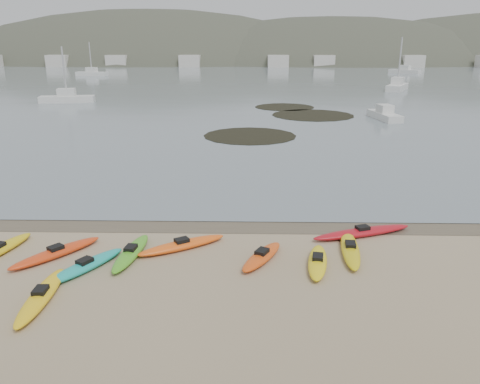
{
  "coord_description": "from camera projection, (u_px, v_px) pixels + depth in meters",
  "views": [
    {
      "loc": [
        0.45,
        -20.53,
        8.08
      ],
      "look_at": [
        0.0,
        0.0,
        1.5
      ],
      "focal_mm": 35.0,
      "sensor_mm": 36.0,
      "label": 1
    }
  ],
  "objects": [
    {
      "name": "ground",
      "position": [
        240.0,
        222.0,
        22.02
      ],
      "size": [
        600.0,
        600.0,
        0.0
      ],
      "primitive_type": "plane",
      "color": "tan",
      "rests_on": "ground"
    },
    {
      "name": "wet_sand",
      "position": [
        240.0,
        225.0,
        21.74
      ],
      "size": [
        60.0,
        60.0,
        0.0
      ],
      "primitive_type": "plane",
      "color": "brown",
      "rests_on": "ground"
    },
    {
      "name": "water",
      "position": [
        250.0,
        55.0,
        307.65
      ],
      "size": [
        1200.0,
        1200.0,
        0.0
      ],
      "primitive_type": "plane",
      "color": "slate",
      "rests_on": "ground"
    },
    {
      "name": "kayaks",
      "position": [
        216.0,
        252.0,
        18.54
      ],
      "size": [
        23.24,
        10.01,
        0.34
      ],
      "color": "#FF5F16",
      "rests_on": "ground"
    },
    {
      "name": "kelp_mats",
      "position": [
        287.0,
        118.0,
        52.22
      ],
      "size": [
        16.2,
        27.82,
        0.04
      ],
      "color": "black",
      "rests_on": "water"
    },
    {
      "name": "moored_boats",
      "position": [
        279.0,
        81.0,
        95.23
      ],
      "size": [
        90.34,
        87.33,
        1.23
      ],
      "color": "silver",
      "rests_on": "ground"
    },
    {
      "name": "far_hills",
      "position": [
        337.0,
        98.0,
        210.73
      ],
      "size": [
        550.0,
        135.0,
        80.0
      ],
      "color": "#384235",
      "rests_on": "ground"
    },
    {
      "name": "far_town",
      "position": [
        267.0,
        61.0,
        159.34
      ],
      "size": [
        199.0,
        5.0,
        4.0
      ],
      "color": "beige",
      "rests_on": "ground"
    }
  ]
}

